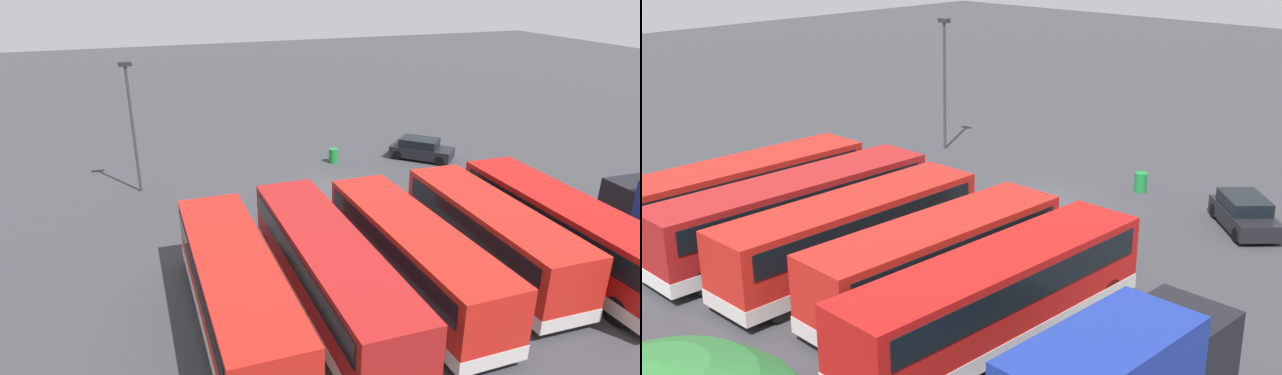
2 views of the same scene
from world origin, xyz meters
The scene contains 9 objects.
ground_plane centered at (0.00, 0.00, 0.00)m, with size 140.00×140.00×0.00m, color #38383D.
bus_single_deck_near_end centered at (-6.97, 11.53, 1.62)m, with size 2.94×11.66×2.95m.
bus_single_deck_second centered at (-3.72, 10.88, 1.62)m, with size 2.87×10.16×2.95m.
bus_single_deck_third centered at (0.24, 11.34, 1.62)m, with size 2.65×10.81×2.95m.
bus_single_deck_fourth centered at (3.74, 11.33, 1.62)m, with size 2.72×12.04×2.95m.
bus_single_deck_fifth centered at (7.25, 11.50, 1.62)m, with size 2.70×11.24×2.95m.
car_hatchback_silver centered at (-8.40, -2.98, 0.70)m, with size 4.13×4.18×1.43m.
lamp_post_tall centered at (9.78, -3.44, 4.38)m, with size 0.70×0.30×7.43m.
waste_bin_yellow centered at (-2.57, -4.33, 0.47)m, with size 0.60×0.60×0.95m, color #197F33.
Camera 1 is at (10.08, 27.88, 12.01)m, focal length 30.79 mm.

